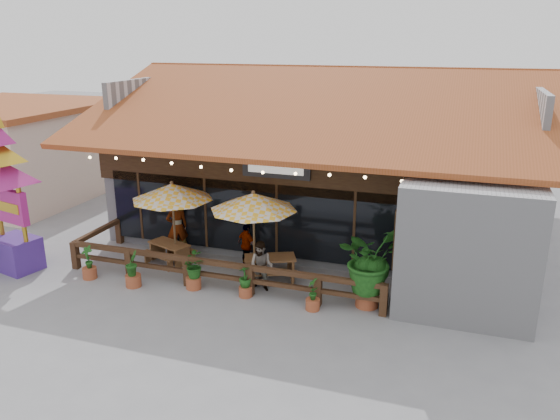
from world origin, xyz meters
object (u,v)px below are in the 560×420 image
(picnic_table_left, at_px, (169,249))
(tropical_plant, at_px, (369,261))
(umbrella_left, at_px, (172,192))
(thai_sign_tower, at_px, (5,177))
(umbrella_right, at_px, (254,202))
(picnic_table_right, at_px, (270,264))

(picnic_table_left, relative_size, tropical_plant, 0.73)
(umbrella_left, distance_m, thai_sign_tower, 5.03)
(picnic_table_left, distance_m, tropical_plant, 6.84)
(umbrella_right, height_order, picnic_table_left, umbrella_right)
(picnic_table_right, bearing_deg, thai_sign_tower, -167.01)
(umbrella_left, height_order, umbrella_right, umbrella_right)
(umbrella_right, bearing_deg, thai_sign_tower, -166.56)
(umbrella_right, xyz_separation_m, tropical_plant, (3.61, -0.75, -1.09))
(umbrella_right, bearing_deg, umbrella_left, 174.81)
(umbrella_right, distance_m, picnic_table_right, 2.01)
(picnic_table_right, distance_m, tropical_plant, 3.34)
(umbrella_right, height_order, picnic_table_right, umbrella_right)
(umbrella_left, distance_m, umbrella_right, 2.87)
(picnic_table_right, distance_m, thai_sign_tower, 8.51)
(umbrella_left, height_order, picnic_table_right, umbrella_left)
(thai_sign_tower, bearing_deg, umbrella_right, 13.44)
(picnic_table_left, relative_size, picnic_table_right, 0.89)
(picnic_table_left, bearing_deg, tropical_plant, -8.55)
(umbrella_right, relative_size, picnic_table_left, 1.76)
(picnic_table_left, relative_size, thai_sign_tower, 0.30)
(umbrella_left, xyz_separation_m, tropical_plant, (6.47, -1.01, -1.07))
(umbrella_left, height_order, picnic_table_left, umbrella_left)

